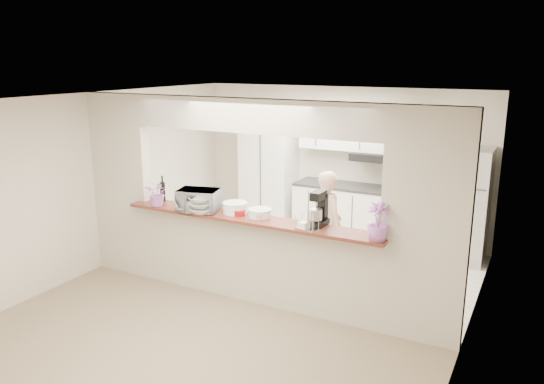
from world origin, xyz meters
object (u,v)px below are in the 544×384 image
Objects in this scene: refrigerator at (462,205)px; person at (329,226)px; toaster_oven at (199,200)px; stand_mixer at (319,210)px.

refrigerator reaches higher than person.
person is at bearing -133.01° from refrigerator.
toaster_oven is 1.56m from stand_mixer.
refrigerator is at bearing 65.12° from stand_mixer.
person reaches higher than toaster_oven.
stand_mixer is 1.17m from person.
toaster_oven is 1.80m from person.
person is at bearing 28.76° from toaster_oven.
refrigerator is 1.13× the size of person.
stand_mixer is (1.55, 0.16, 0.04)m from toaster_oven.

